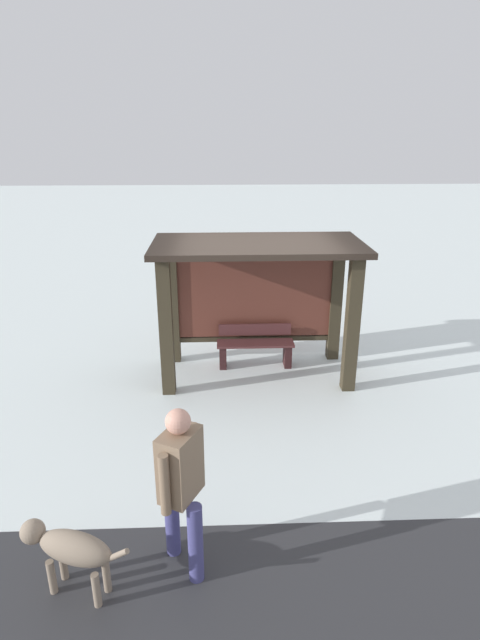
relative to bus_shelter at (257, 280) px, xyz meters
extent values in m
plane|color=white|center=(0.00, -0.17, -1.59)|extent=(60.00, 60.00, 0.00)
cube|color=#342D1E|center=(-1.41, -0.76, -0.51)|extent=(0.20, 0.20, 2.16)
cube|color=#342D1E|center=(1.41, -0.76, -0.51)|extent=(0.20, 0.20, 2.16)
cube|color=#342D1E|center=(-1.41, 0.42, -0.51)|extent=(0.20, 0.20, 2.16)
cube|color=#342D1E|center=(1.41, 0.42, -0.51)|extent=(0.20, 0.20, 2.16)
cube|color=black|center=(0.00, -0.17, 0.62)|extent=(3.28, 1.63, 0.09)
cube|color=brown|center=(0.00, 0.42, -0.34)|extent=(2.63, 0.08, 1.58)
cube|color=#342D1E|center=(0.00, 0.40, -1.19)|extent=(2.63, 0.06, 0.08)
cube|color=#4D2727|center=(0.00, 0.12, -1.16)|extent=(1.32, 0.35, 0.04)
cube|color=#4D2727|center=(0.00, 0.27, -0.96)|extent=(1.26, 0.04, 0.20)
cube|color=#301819|center=(0.56, 0.12, -1.39)|extent=(0.12, 0.29, 0.41)
cube|color=#301819|center=(-0.56, 0.12, -1.39)|extent=(0.12, 0.29, 0.41)
cube|color=#836B53|center=(-0.96, -4.17, -0.44)|extent=(0.42, 0.48, 0.65)
sphere|color=tan|center=(-0.96, -4.17, 0.00)|extent=(0.22, 0.22, 0.22)
cylinder|color=#43437E|center=(-1.08, -4.01, -1.18)|extent=(0.19, 0.19, 0.82)
cylinder|color=#43437E|center=(-0.85, -4.33, -1.18)|extent=(0.19, 0.19, 0.82)
cylinder|color=#836B53|center=(-0.85, -3.94, -0.47)|extent=(0.12, 0.12, 0.59)
cylinder|color=#836B53|center=(-1.08, -4.39, -0.47)|extent=(0.12, 0.12, 0.59)
ellipsoid|color=gray|center=(-1.88, -4.43, -1.09)|extent=(0.76, 0.49, 0.29)
sphere|color=gray|center=(-2.29, -4.28, -1.03)|extent=(0.22, 0.22, 0.22)
cylinder|color=gray|center=(-1.49, -4.57, -1.04)|extent=(0.24, 0.13, 0.20)
cylinder|color=gray|center=(-2.07, -4.28, -1.41)|extent=(0.07, 0.07, 0.36)
cylinder|color=gray|center=(-2.12, -4.43, -1.41)|extent=(0.07, 0.07, 0.36)
cylinder|color=gray|center=(-1.64, -4.43, -1.41)|extent=(0.07, 0.07, 0.36)
cylinder|color=gray|center=(-1.70, -4.58, -1.41)|extent=(0.07, 0.07, 0.36)
camera|label=1|loc=(-0.59, -7.90, 2.33)|focal=28.53mm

